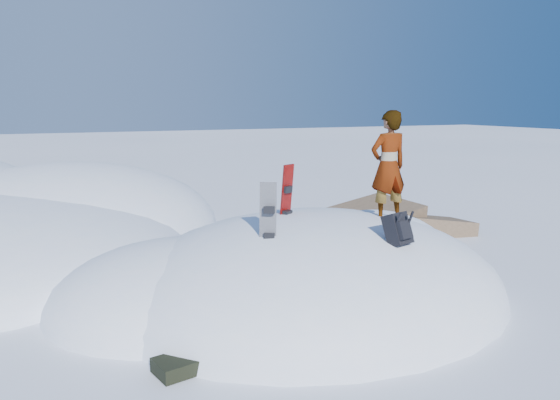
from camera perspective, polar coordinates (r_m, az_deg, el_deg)
name	(u,v)px	position (r m, az deg, el deg)	size (l,w,h in m)	color
ground	(312,297)	(9.77, 3.39, -10.11)	(120.00, 120.00, 0.00)	white
snow_mound	(297,294)	(9.89, 1.83, -9.84)	(8.00, 6.00, 3.00)	white
rock_outcrop	(386,238)	(14.11, 10.99, -3.87)	(4.68, 4.41, 1.68)	brown
snowboard_red	(286,204)	(9.45, 0.65, -0.43)	(0.31, 0.28, 1.43)	#BF0D0A
snowboard_dark	(268,226)	(8.27, -1.24, -2.73)	(0.31, 0.28, 1.36)	black
backpack	(398,229)	(8.48, 12.27, -3.02)	(0.45, 0.52, 0.59)	black
gear_pile	(186,361)	(7.36, -9.82, -16.27)	(0.91, 0.70, 0.24)	black
person	(388,166)	(9.80, 11.25, 3.47)	(0.71, 0.47, 1.96)	slate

